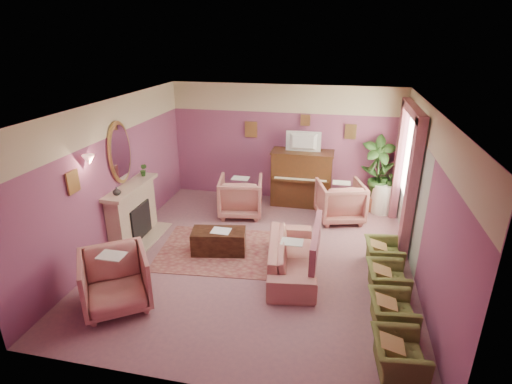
% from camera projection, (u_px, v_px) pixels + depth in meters
% --- Properties ---
extents(floor, '(5.50, 6.00, 0.01)m').
position_uv_depth(floor, '(258.00, 257.00, 7.44)').
color(floor, '#8E5F69').
rests_on(floor, ground).
extents(ceiling, '(5.50, 6.00, 0.01)m').
position_uv_depth(ceiling, '(258.00, 106.00, 6.40)').
color(ceiling, beige).
rests_on(ceiling, wall_back).
extents(wall_back, '(5.50, 0.02, 2.80)m').
position_uv_depth(wall_back, '(284.00, 144.00, 9.64)').
color(wall_back, '#733F65').
rests_on(wall_back, floor).
extents(wall_front, '(5.50, 0.02, 2.80)m').
position_uv_depth(wall_front, '(199.00, 287.00, 4.20)').
color(wall_front, '#733F65').
rests_on(wall_front, floor).
extents(wall_left, '(0.02, 6.00, 2.80)m').
position_uv_depth(wall_left, '(114.00, 176.00, 7.46)').
color(wall_left, '#733F65').
rests_on(wall_left, floor).
extents(wall_right, '(0.02, 6.00, 2.80)m').
position_uv_depth(wall_right, '(426.00, 200.00, 6.37)').
color(wall_right, '#733F65').
rests_on(wall_right, floor).
extents(picture_rail_band, '(5.50, 0.01, 0.65)m').
position_uv_depth(picture_rail_band, '(285.00, 99.00, 9.23)').
color(picture_rail_band, beige).
rests_on(picture_rail_band, wall_back).
extents(stripe_panel, '(0.01, 3.00, 2.15)m').
position_uv_depth(stripe_panel, '(411.00, 190.00, 7.68)').
color(stripe_panel, '#A9B1A4').
rests_on(stripe_panel, wall_right).
extents(fireplace_surround, '(0.30, 1.40, 1.10)m').
position_uv_depth(fireplace_surround, '(133.00, 214.00, 7.93)').
color(fireplace_surround, tan).
rests_on(fireplace_surround, floor).
extents(fireplace_inset, '(0.18, 0.72, 0.68)m').
position_uv_depth(fireplace_inset, '(138.00, 221.00, 7.96)').
color(fireplace_inset, black).
rests_on(fireplace_inset, floor).
extents(fire_ember, '(0.06, 0.54, 0.10)m').
position_uv_depth(fire_ember, '(141.00, 229.00, 8.02)').
color(fire_ember, orange).
rests_on(fire_ember, floor).
extents(mantel_shelf, '(0.40, 1.55, 0.07)m').
position_uv_depth(mantel_shelf, '(131.00, 187.00, 7.71)').
color(mantel_shelf, tan).
rests_on(mantel_shelf, fireplace_surround).
extents(hearth, '(0.55, 1.50, 0.02)m').
position_uv_depth(hearth, '(145.00, 239.00, 8.09)').
color(hearth, tan).
rests_on(hearth, floor).
extents(mirror_frame, '(0.04, 0.72, 1.20)m').
position_uv_depth(mirror_frame, '(120.00, 153.00, 7.48)').
color(mirror_frame, tan).
rests_on(mirror_frame, wall_left).
extents(mirror_glass, '(0.01, 0.60, 1.06)m').
position_uv_depth(mirror_glass, '(121.00, 153.00, 7.48)').
color(mirror_glass, white).
rests_on(mirror_glass, wall_left).
extents(sconce_shade, '(0.20, 0.20, 0.16)m').
position_uv_depth(sconce_shade, '(89.00, 160.00, 6.45)').
color(sconce_shade, '#FFA08E').
rests_on(sconce_shade, wall_left).
extents(piano, '(1.40, 0.60, 1.30)m').
position_uv_depth(piano, '(302.00, 179.00, 9.53)').
color(piano, '#482915').
rests_on(piano, floor).
extents(piano_keyshelf, '(1.30, 0.12, 0.06)m').
position_uv_depth(piano_keyshelf, '(300.00, 181.00, 9.19)').
color(piano_keyshelf, '#482915').
rests_on(piano_keyshelf, piano).
extents(piano_keys, '(1.20, 0.08, 0.02)m').
position_uv_depth(piano_keys, '(300.00, 179.00, 9.17)').
color(piano_keys, '#FFF7CF').
rests_on(piano_keys, piano).
extents(piano_top, '(1.45, 0.65, 0.04)m').
position_uv_depth(piano_top, '(303.00, 152.00, 9.28)').
color(piano_top, '#482915').
rests_on(piano_top, piano).
extents(television, '(0.80, 0.12, 0.48)m').
position_uv_depth(television, '(303.00, 140.00, 9.13)').
color(television, black).
rests_on(television, piano).
extents(print_back_left, '(0.30, 0.03, 0.38)m').
position_uv_depth(print_back_left, '(251.00, 129.00, 9.64)').
color(print_back_left, tan).
rests_on(print_back_left, wall_back).
extents(print_back_right, '(0.26, 0.03, 0.34)m').
position_uv_depth(print_back_right, '(351.00, 132.00, 9.16)').
color(print_back_right, tan).
rests_on(print_back_right, wall_back).
extents(print_back_mid, '(0.22, 0.03, 0.26)m').
position_uv_depth(print_back_mid, '(305.00, 120.00, 9.28)').
color(print_back_mid, tan).
rests_on(print_back_mid, wall_back).
extents(print_left_wall, '(0.03, 0.28, 0.36)m').
position_uv_depth(print_left_wall, '(73.00, 182.00, 6.24)').
color(print_left_wall, tan).
rests_on(print_left_wall, wall_left).
extents(window_blind, '(0.03, 1.40, 1.80)m').
position_uv_depth(window_blind, '(412.00, 155.00, 7.68)').
color(window_blind, beige).
rests_on(window_blind, wall_right).
extents(curtain_left, '(0.16, 0.34, 2.60)m').
position_uv_depth(curtain_left, '(411.00, 191.00, 7.01)').
color(curtain_left, '#974F5E').
rests_on(curtain_left, floor).
extents(curtain_right, '(0.16, 0.34, 2.60)m').
position_uv_depth(curtain_right, '(399.00, 161.00, 8.68)').
color(curtain_right, '#974F5E').
rests_on(curtain_right, floor).
extents(pelmet, '(0.16, 2.20, 0.16)m').
position_uv_depth(pelmet, '(414.00, 110.00, 7.38)').
color(pelmet, '#974F5E').
rests_on(pelmet, wall_right).
extents(mantel_plant, '(0.16, 0.16, 0.28)m').
position_uv_depth(mantel_plant, '(144.00, 170.00, 8.14)').
color(mantel_plant, '#264D1C').
rests_on(mantel_plant, mantel_shelf).
extents(mantel_vase, '(0.16, 0.16, 0.16)m').
position_uv_depth(mantel_vase, '(117.00, 191.00, 7.21)').
color(mantel_vase, beige).
rests_on(mantel_vase, mantel_shelf).
extents(area_rug, '(2.66, 2.03, 0.01)m').
position_uv_depth(area_rug, '(226.00, 250.00, 7.65)').
color(area_rug, '#8F504A').
rests_on(area_rug, floor).
extents(coffee_table, '(1.07, 0.68, 0.45)m').
position_uv_depth(coffee_table, '(219.00, 241.00, 7.54)').
color(coffee_table, black).
rests_on(coffee_table, floor).
extents(table_paper, '(0.35, 0.28, 0.01)m').
position_uv_depth(table_paper, '(221.00, 231.00, 7.44)').
color(table_paper, white).
rests_on(table_paper, coffee_table).
extents(sofa, '(0.66, 1.99, 0.80)m').
position_uv_depth(sofa, '(292.00, 250.00, 6.88)').
color(sofa, tan).
rests_on(sofa, floor).
extents(sofa_throw, '(0.10, 1.51, 0.55)m').
position_uv_depth(sofa_throw, '(316.00, 243.00, 6.72)').
color(sofa_throw, '#974F5E').
rests_on(sofa_throw, sofa).
extents(floral_armchair_left, '(0.94, 0.94, 0.98)m').
position_uv_depth(floral_armchair_left, '(241.00, 194.00, 9.03)').
color(floral_armchair_left, tan).
rests_on(floral_armchair_left, floor).
extents(floral_armchair_right, '(0.94, 0.94, 0.98)m').
position_uv_depth(floral_armchair_right, '(340.00, 199.00, 8.77)').
color(floral_armchair_right, tan).
rests_on(floral_armchair_right, floor).
extents(floral_armchair_front, '(0.94, 0.94, 0.98)m').
position_uv_depth(floral_armchair_front, '(115.00, 278.00, 5.95)').
color(floral_armchair_front, tan).
rests_on(floral_armchair_front, floor).
extents(olive_chair_a, '(0.50, 0.71, 0.61)m').
position_uv_depth(olive_chair_a, '(399.00, 351.00, 4.83)').
color(olive_chair_a, '#5E672E').
rests_on(olive_chair_a, floor).
extents(olive_chair_b, '(0.50, 0.71, 0.61)m').
position_uv_depth(olive_chair_b, '(392.00, 309.00, 5.58)').
color(olive_chair_b, '#5E672E').
rests_on(olive_chair_b, floor).
extents(olive_chair_c, '(0.50, 0.71, 0.61)m').
position_uv_depth(olive_chair_c, '(387.00, 276.00, 6.32)').
color(olive_chair_c, '#5E672E').
rests_on(olive_chair_c, floor).
extents(olive_chair_d, '(0.50, 0.71, 0.61)m').
position_uv_depth(olive_chair_d, '(383.00, 250.00, 7.06)').
color(olive_chair_d, '#5E672E').
rests_on(olive_chair_d, floor).
extents(side_table, '(0.52, 0.52, 0.70)m').
position_uv_depth(side_table, '(382.00, 198.00, 9.21)').
color(side_table, silver).
rests_on(side_table, floor).
extents(side_plant_big, '(0.30, 0.30, 0.34)m').
position_uv_depth(side_plant_big, '(385.00, 177.00, 9.02)').
color(side_plant_big, '#264D1C').
rests_on(side_plant_big, side_table).
extents(side_plant_small, '(0.16, 0.16, 0.28)m').
position_uv_depth(side_plant_small, '(391.00, 180.00, 8.91)').
color(side_plant_small, '#264D1C').
rests_on(side_plant_small, side_table).
extents(palm_pot, '(0.34, 0.34, 0.34)m').
position_uv_depth(palm_pot, '(374.00, 204.00, 9.35)').
color(palm_pot, '#A96045').
rests_on(palm_pot, floor).
extents(palm_plant, '(0.76, 0.76, 1.44)m').
position_uv_depth(palm_plant, '(378.00, 167.00, 9.02)').
color(palm_plant, '#264D1C').
rests_on(palm_plant, palm_pot).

